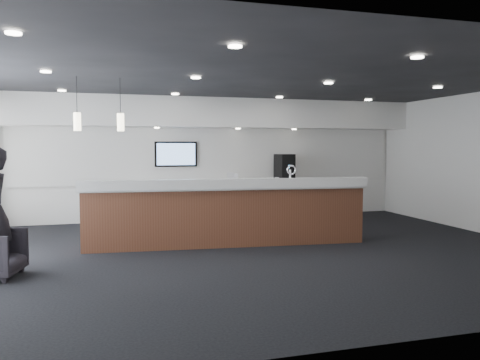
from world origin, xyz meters
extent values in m
plane|color=black|center=(0.00, 0.00, 0.00)|extent=(10.00, 10.00, 0.00)
cube|color=black|center=(0.00, 0.00, 3.00)|extent=(10.00, 8.00, 0.02)
cube|color=silver|center=(0.00, 4.00, 1.50)|extent=(10.00, 0.02, 3.00)
cube|color=silver|center=(0.00, 3.55, 2.65)|extent=(10.00, 0.90, 0.70)
cube|color=silver|center=(0.00, 3.97, 1.60)|extent=(9.80, 0.06, 1.40)
cube|color=gray|center=(0.00, 3.64, 0.45)|extent=(5.00, 0.60, 0.90)
cube|color=silver|center=(0.00, 3.64, 0.93)|extent=(5.06, 0.66, 0.05)
cylinder|color=white|center=(-2.00, 3.32, 0.50)|extent=(0.60, 0.02, 0.02)
cylinder|color=white|center=(-1.00, 3.32, 0.50)|extent=(0.60, 0.02, 0.02)
cylinder|color=white|center=(0.00, 3.32, 0.50)|extent=(0.60, 0.02, 0.02)
cylinder|color=white|center=(1.00, 3.32, 0.50)|extent=(0.60, 0.02, 0.02)
cylinder|color=white|center=(2.00, 3.32, 0.50)|extent=(0.60, 0.02, 0.02)
cube|color=black|center=(-1.00, 3.91, 1.65)|extent=(1.05, 0.07, 0.62)
cube|color=#3979E6|center=(-1.00, 3.87, 1.65)|extent=(0.95, 0.01, 0.54)
cylinder|color=#F6EAC0|center=(-2.40, 0.80, 2.25)|extent=(0.12, 0.12, 0.30)
cylinder|color=#F6EAC0|center=(-3.10, 0.80, 2.25)|extent=(0.12, 0.12, 0.30)
cube|color=#572E1D|center=(-0.50, 0.76, 0.53)|extent=(5.20, 1.17, 1.05)
cube|color=silver|center=(-0.50, 0.76, 1.08)|extent=(5.29, 1.26, 0.06)
cube|color=silver|center=(-0.53, 0.36, 1.17)|extent=(5.23, 0.58, 0.18)
cylinder|color=white|center=(0.78, 0.75, 1.25)|extent=(0.04, 0.04, 0.28)
torus|color=white|center=(0.78, 0.69, 1.39)|extent=(0.19, 0.05, 0.19)
cube|color=black|center=(1.77, 3.63, 1.30)|extent=(0.46, 0.50, 0.69)
cube|color=white|center=(1.77, 3.39, 0.96)|extent=(0.25, 0.12, 0.02)
cube|color=silver|center=(0.30, 3.53, 1.07)|extent=(0.18, 0.03, 0.25)
cube|color=silver|center=(0.41, 3.52, 1.06)|extent=(0.16, 0.07, 0.22)
imported|color=white|center=(1.53, 3.55, 1.00)|extent=(0.11, 0.11, 0.10)
imported|color=white|center=(1.39, 3.55, 1.00)|extent=(0.15, 0.15, 0.10)
imported|color=white|center=(1.25, 3.55, 1.00)|extent=(0.14, 0.14, 0.10)
imported|color=white|center=(1.11, 3.55, 1.00)|extent=(0.14, 0.14, 0.10)
imported|color=white|center=(0.97, 3.55, 1.00)|extent=(0.15, 0.15, 0.10)
imported|color=white|center=(0.83, 3.55, 1.00)|extent=(0.12, 0.12, 0.10)
imported|color=white|center=(0.69, 3.55, 1.00)|extent=(0.16, 0.16, 0.10)
camera|label=1|loc=(-2.60, -7.70, 1.84)|focal=35.00mm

